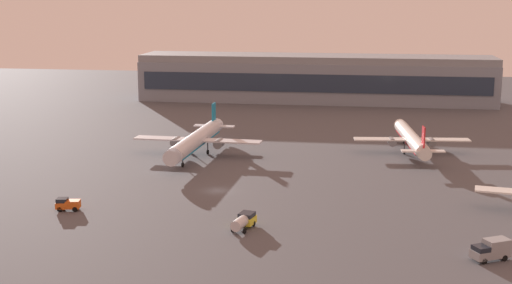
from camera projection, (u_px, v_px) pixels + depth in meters
ground_plane at (218, 191)px, 135.52m from camera, size 416.00×416.00×0.00m
terminal_building at (315, 78)px, 248.41m from camera, size 124.59×22.40×16.40m
airplane_near_gate at (197, 140)px, 164.24m from camera, size 30.84×39.64×10.17m
airplane_mid_apron at (411, 139)px, 167.36m from camera, size 27.78×35.62×9.13m
fuel_truck at (244, 221)px, 113.15m from camera, size 3.55×6.61×2.35m
cargo_loader at (67, 204)px, 122.88m from camera, size 4.40×2.60×2.25m
catering_truck at (491, 249)px, 99.83m from camera, size 6.08×4.79×3.05m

